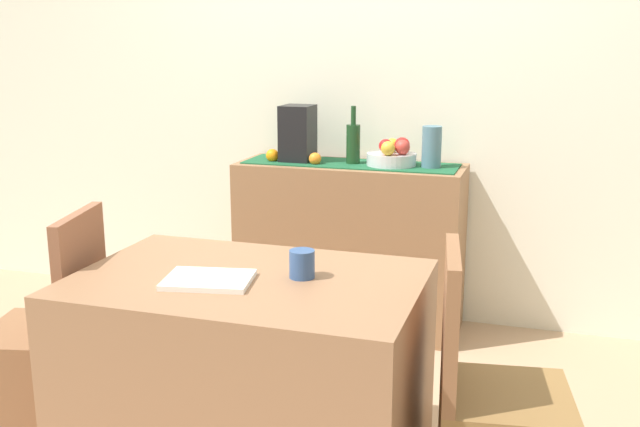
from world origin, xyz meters
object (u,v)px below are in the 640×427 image
at_px(ceramic_vase, 432,147).
at_px(open_book, 209,280).
at_px(sideboard_console, 350,246).
at_px(dining_table, 250,378).
at_px(fruit_bowl, 391,159).
at_px(coffee_cup, 302,264).
at_px(chair_near_window, 48,373).
at_px(coffee_maker, 298,134).
at_px(wine_bottle, 353,143).

xyz_separation_m(ceramic_vase, open_book, (-0.47, -1.56, -0.24)).
height_order(sideboard_console, dining_table, sideboard_console).
distance_m(dining_table, open_book, 0.40).
relative_size(sideboard_console, fruit_bowl, 4.67).
bearing_deg(dining_table, ceramic_vase, 75.66).
height_order(coffee_cup, chair_near_window, chair_near_window).
xyz_separation_m(ceramic_vase, dining_table, (-0.38, -1.47, -0.62)).
relative_size(fruit_bowl, coffee_cup, 2.67).
height_order(sideboard_console, ceramic_vase, ceramic_vase).
relative_size(sideboard_console, dining_table, 1.02).
xyz_separation_m(sideboard_console, coffee_maker, (-0.29, 0.00, 0.59)).
xyz_separation_m(fruit_bowl, dining_table, (-0.17, -1.47, -0.55)).
distance_m(wine_bottle, open_book, 1.58).
bearing_deg(ceramic_vase, open_book, -106.91).
xyz_separation_m(coffee_maker, coffee_cup, (0.51, -1.42, -0.24)).
relative_size(fruit_bowl, dining_table, 0.22).
xyz_separation_m(fruit_bowl, coffee_maker, (-0.50, 0.00, 0.11)).
xyz_separation_m(wine_bottle, coffee_maker, (-0.30, 0.00, 0.04)).
bearing_deg(open_book, chair_near_window, 161.99).
height_order(wine_bottle, open_book, wine_bottle).
xyz_separation_m(fruit_bowl, wine_bottle, (-0.20, -0.00, 0.07)).
distance_m(sideboard_console, fruit_bowl, 0.52).
xyz_separation_m(sideboard_console, ceramic_vase, (0.42, 0.00, 0.55)).
bearing_deg(open_book, wine_bottle, 76.69).
xyz_separation_m(fruit_bowl, ceramic_vase, (0.20, 0.00, 0.07)).
bearing_deg(ceramic_vase, coffee_maker, 180.00).
bearing_deg(ceramic_vase, coffee_cup, -97.97).
xyz_separation_m(sideboard_console, chair_near_window, (-0.80, -1.47, -0.18)).
bearing_deg(coffee_maker, coffee_cup, -70.30).
relative_size(coffee_maker, ceramic_vase, 1.40).
bearing_deg(coffee_cup, sideboard_console, 98.79).
bearing_deg(ceramic_vase, dining_table, -104.34).
bearing_deg(chair_near_window, dining_table, -0.25).
bearing_deg(open_book, ceramic_vase, 62.33).
relative_size(ceramic_vase, dining_table, 0.18).
height_order(ceramic_vase, dining_table, ceramic_vase).
relative_size(dining_table, open_book, 4.15).
relative_size(open_book, coffee_cup, 2.96).
xyz_separation_m(fruit_bowl, open_book, (-0.27, -1.56, -0.17)).
distance_m(sideboard_console, coffee_maker, 0.66).
xyz_separation_m(wine_bottle, coffee_cup, (0.21, -1.42, -0.21)).
height_order(coffee_maker, open_book, coffee_maker).
distance_m(sideboard_console, ceramic_vase, 0.69).
relative_size(coffee_maker, chair_near_window, 0.33).
bearing_deg(coffee_cup, open_book, -153.04).
bearing_deg(wine_bottle, open_book, -92.55).
distance_m(coffee_cup, chair_near_window, 1.15).
bearing_deg(fruit_bowl, coffee_maker, 180.00).
relative_size(wine_bottle, ceramic_vase, 1.42).
bearing_deg(coffee_cup, dining_table, -164.50).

